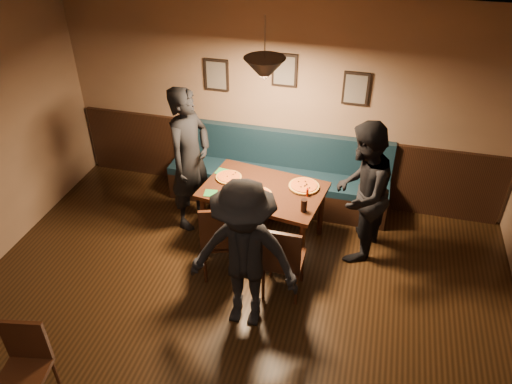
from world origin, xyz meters
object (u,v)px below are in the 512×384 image
booth_bench (277,173)px  diner_right (361,193)px  tabasco_bottle (307,192)px  chair_near_right (284,257)px  soda_glass (304,205)px  cafe_chair_far (23,374)px  dining_table (263,214)px  diner_left (190,159)px  diner_front (244,257)px  chair_near_left (221,236)px

booth_bench → diner_right: (1.15, -0.77, 0.38)m
tabasco_bottle → booth_bench: bearing=122.9°
chair_near_right → tabasco_bottle: size_ratio=7.61×
chair_near_right → diner_right: bearing=50.6°
soda_glass → cafe_chair_far: (-1.96, -2.46, -0.40)m
dining_table → tabasco_bottle: 0.70m
booth_bench → chair_near_right: size_ratio=3.12×
dining_table → chair_near_right: chair_near_right is taller
chair_near_right → tabasco_bottle: bearing=83.2°
diner_left → soda_glass: 1.59m
dining_table → tabasco_bottle: tabasco_bottle is taller
diner_left → chair_near_right: bearing=-108.7°
dining_table → diner_front: diner_front is taller
chair_near_right → diner_left: diner_left is taller
chair_near_right → soda_glass: chair_near_right is taller
diner_right → chair_near_right: bearing=-27.5°
chair_near_left → chair_near_right: 0.77m
chair_near_right → diner_right: (0.71, 0.86, 0.40)m
diner_right → soda_glass: size_ratio=11.43×
dining_table → tabasco_bottle: size_ratio=11.28×
dining_table → diner_left: (-0.98, 0.14, 0.57)m
booth_bench → diner_right: bearing=-33.9°
dining_table → diner_front: (0.14, -1.33, 0.47)m
chair_near_left → soda_glass: 1.00m
chair_near_right → diner_right: 1.18m
booth_bench → chair_near_right: (0.44, -1.63, -0.02)m
tabasco_bottle → chair_near_left: bearing=-142.2°
chair_near_right → diner_left: (-1.41, 0.96, 0.47)m
chair_near_left → tabasco_bottle: 1.13m
diner_left → dining_table: bearing=-82.6°
diner_left → soda_glass: diner_left is taller
diner_left → diner_right: (2.12, -0.10, -0.07)m
dining_table → diner_left: size_ratio=0.75×
dining_table → chair_near_left: 0.77m
chair_near_left → tabasco_bottle: chair_near_left is taller
dining_table → chair_near_right: bearing=-53.5°
soda_glass → tabasco_bottle: 0.30m
soda_glass → diner_front: bearing=-112.1°
dining_table → diner_right: size_ratio=0.81×
tabasco_bottle → cafe_chair_far: tabasco_bottle is taller
diner_right → diner_front: 1.70m
diner_right → booth_bench: bearing=-111.7°
diner_front → diner_left: bearing=126.8°
diner_front → chair_near_left: bearing=125.0°
diner_right → soda_glass: bearing=-47.0°
diner_left → diner_front: diner_left is taller
diner_front → cafe_chair_far: diner_front is taller
chair_near_right → diner_front: 0.70m
booth_bench → chair_near_left: 1.53m
diner_front → cafe_chair_far: 2.16m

